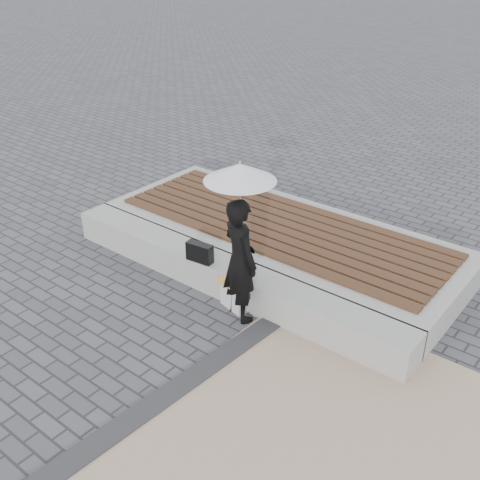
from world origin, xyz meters
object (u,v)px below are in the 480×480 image
(woman, at_px, (240,260))
(handbag, at_px, (200,252))
(canvas_tote, at_px, (235,294))
(seating_ledge, at_px, (225,276))
(parasol, at_px, (240,172))

(woman, bearing_deg, handbag, 10.54)
(canvas_tote, bearing_deg, handbag, -172.18)
(handbag, height_order, canvas_tote, handbag)
(woman, bearing_deg, seating_ledge, -10.87)
(parasol, height_order, canvas_tote, parasol)
(woman, xyz_separation_m, parasol, (0.00, -0.00, 1.05))
(seating_ledge, bearing_deg, handbag, -146.98)
(canvas_tote, bearing_deg, parasol, -14.80)
(woman, xyz_separation_m, canvas_tote, (-0.14, 0.08, -0.55))
(seating_ledge, distance_m, parasol, 1.69)
(woman, distance_m, canvas_tote, 0.58)
(seating_ledge, height_order, parasol, parasol)
(handbag, bearing_deg, parasol, -17.97)
(woman, relative_size, canvas_tote, 3.88)
(seating_ledge, height_order, handbag, handbag)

